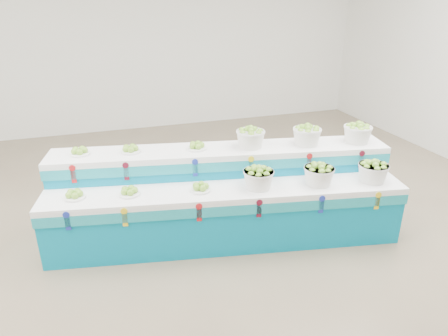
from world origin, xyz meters
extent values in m
plane|color=brown|center=(0.00, 0.00, 0.00)|extent=(10.00, 10.00, 0.00)
plane|color=silver|center=(0.00, 5.00, 2.00)|extent=(10.00, 0.00, 10.00)
cylinder|color=white|center=(-1.23, 0.41, 0.77)|extent=(0.27, 0.27, 0.10)
cylinder|color=white|center=(-0.67, 0.30, 0.77)|extent=(0.27, 0.27, 0.10)
cylinder|color=white|center=(0.09, 0.16, 0.77)|extent=(0.27, 0.27, 0.10)
cylinder|color=white|center=(-1.14, 0.90, 1.07)|extent=(0.27, 0.27, 0.10)
cylinder|color=white|center=(-0.58, 0.80, 1.07)|extent=(0.27, 0.27, 0.10)
cylinder|color=white|center=(0.18, 0.65, 1.07)|extent=(0.27, 0.27, 0.10)
camera|label=1|loc=(-0.92, -3.74, 2.72)|focal=32.54mm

